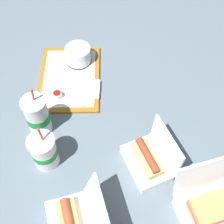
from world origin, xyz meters
TOP-DOWN VIEW (x-y plane):
  - ground_plane at (0.00, 0.00)m, footprint 3.20×3.20m
  - food_tray at (0.26, 0.14)m, footprint 0.40×0.30m
  - cake_container at (0.35, 0.09)m, footprint 0.11×0.11m
  - ketchup_cup at (0.16, 0.19)m, footprint 0.04×0.04m
  - napkin_stack at (0.18, 0.06)m, footprint 0.11×0.11m
  - plastic_fork at (0.25, 0.20)m, footprint 0.10×0.07m
  - clamshell_sandwich_right at (-0.38, -0.28)m, footprint 0.21×0.22m
  - clamshell_hotdog_center at (-0.19, -0.12)m, footprint 0.21×0.18m
  - soda_cup_corner at (0.02, 0.26)m, footprint 0.09×0.09m
  - soda_cup_back at (-0.13, 0.24)m, footprint 0.09×0.09m

SIDE VIEW (x-z plane):
  - ground_plane at x=0.00m, z-range 0.00..0.00m
  - food_tray at x=0.26m, z-range 0.00..0.01m
  - napkin_stack at x=0.18m, z-range 0.01..0.02m
  - plastic_fork at x=0.25m, z-range 0.01..0.02m
  - ketchup_cup at x=0.16m, z-range 0.01..0.04m
  - clamshell_hotdog_center at x=-0.19m, z-range -0.04..0.12m
  - clamshell_sandwich_right at x=-0.38m, z-range -0.05..0.14m
  - cake_container at x=0.35m, z-range 0.01..0.09m
  - soda_cup_back at x=-0.13m, z-range -0.03..0.18m
  - soda_cup_corner at x=0.02m, z-range -0.03..0.20m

